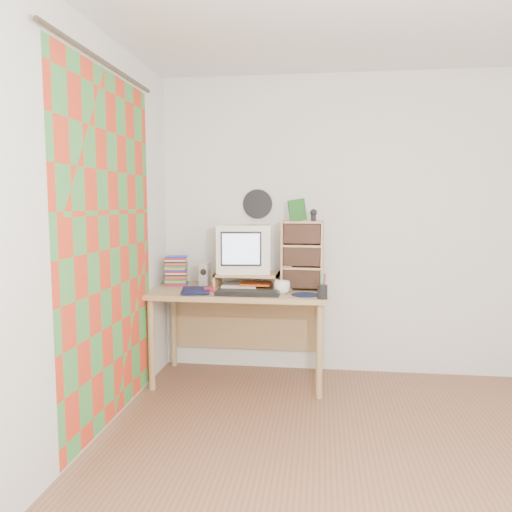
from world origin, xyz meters
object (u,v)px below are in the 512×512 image
(keyboard, at_px, (248,293))
(cd_rack, at_px, (302,255))
(crt_monitor, at_px, (244,249))
(dvd_stack, at_px, (176,271))
(desk, at_px, (241,305))
(diary, at_px, (182,289))
(mug, at_px, (282,287))

(keyboard, height_order, cd_rack, cd_rack)
(crt_monitor, distance_m, dvd_stack, 0.61)
(desk, distance_m, cd_rack, 0.64)
(diary, bearing_deg, dvd_stack, 100.83)
(crt_monitor, distance_m, cd_rack, 0.49)
(dvd_stack, relative_size, mug, 1.98)
(keyboard, relative_size, dvd_stack, 1.95)
(desk, height_order, dvd_stack, dvd_stack)
(crt_monitor, height_order, mug, crt_monitor)
(desk, relative_size, dvd_stack, 5.67)
(mug, distance_m, diary, 0.77)
(dvd_stack, xyz_separation_m, diary, (0.14, -0.33, -0.10))
(desk, bearing_deg, diary, -149.59)
(cd_rack, bearing_deg, desk, -176.29)
(mug, bearing_deg, crt_monitor, 139.88)
(desk, xyz_separation_m, mug, (0.35, -0.20, 0.18))
(dvd_stack, distance_m, cd_rack, 1.07)
(diary, bearing_deg, mug, -8.22)
(keyboard, relative_size, cd_rack, 0.88)
(crt_monitor, height_order, keyboard, crt_monitor)
(keyboard, bearing_deg, dvd_stack, 149.94)
(desk, distance_m, mug, 0.44)
(diary, bearing_deg, crt_monitor, 25.41)
(dvd_stack, bearing_deg, crt_monitor, -8.53)
(mug, bearing_deg, cd_rack, 54.76)
(mug, bearing_deg, desk, 150.70)
(desk, relative_size, crt_monitor, 3.40)
(cd_rack, relative_size, diary, 2.08)
(desk, height_order, cd_rack, cd_rack)
(cd_rack, bearing_deg, keyboard, -140.25)
(desk, xyz_separation_m, cd_rack, (0.50, 0.01, 0.41))
(diary, bearing_deg, keyboard, -16.79)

